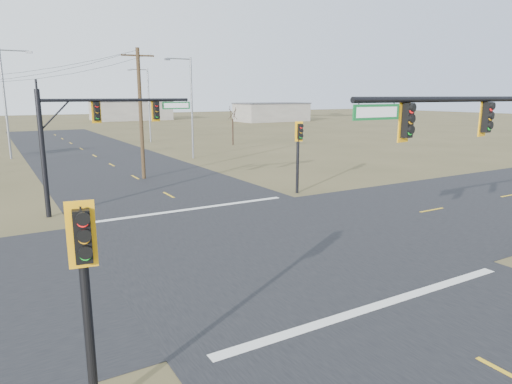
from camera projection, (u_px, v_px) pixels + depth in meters
ground at (259, 243)px, 21.10m from camera, size 320.00×320.00×0.00m
road_ew at (259, 243)px, 21.09m from camera, size 160.00×14.00×0.02m
road_ns at (259, 243)px, 21.09m from camera, size 14.00×160.00×0.02m
stop_bar_near at (378, 305)px, 14.78m from camera, size 12.00×0.40×0.01m
stop_bar_far at (195, 209)px, 27.40m from camera, size 12.00×0.40×0.01m
mast_arm_near at (489, 138)px, 16.23m from camera, size 10.39×0.49×7.17m
mast_arm_far at (97, 124)px, 26.09m from camera, size 8.84×0.48×7.03m
pedestal_signal_ne at (299, 142)px, 31.10m from camera, size 0.66×0.58×4.99m
pedestal_signal_sw at (85, 266)px, 8.94m from camera, size 0.62×0.54×4.76m
utility_pole_near at (141, 113)px, 36.28m from camera, size 2.52×0.40×10.33m
streetlight_a at (190, 103)px, 48.17m from camera, size 2.96×0.38×10.58m
streetlight_b at (147, 101)px, 65.39m from camera, size 2.93×0.42×10.45m
streetlight_c at (7, 98)px, 47.79m from camera, size 3.21×0.48×11.46m
bare_tree_c at (233, 113)px, 61.86m from camera, size 3.01×3.01×5.58m
warehouse_mid at (131, 111)px, 125.59m from camera, size 20.00×12.00×5.00m
warehouse_right at (271, 113)px, 119.58m from camera, size 18.00×10.00×4.50m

